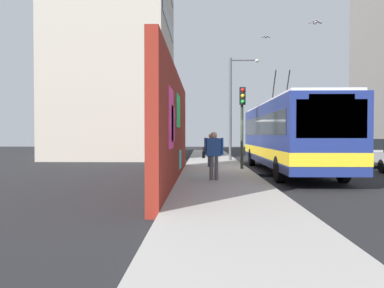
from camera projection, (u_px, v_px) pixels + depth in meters
ground_plane at (248, 171)px, 18.97m from camera, size 80.00×80.00×0.00m
sidewalk_slab at (216, 170)px, 19.01m from camera, size 48.00×3.20×0.15m
graffiti_wall at (174, 128)px, 14.41m from camera, size 12.82×0.32×4.11m
building_far_left at (116, 32)px, 30.63m from camera, size 11.11×8.48×20.17m
city_bus at (288, 134)px, 18.27m from camera, size 12.42×2.66×5.10m
parked_car_white at (362, 152)px, 22.16m from camera, size 4.76×1.82×1.58m
parked_car_black at (331, 148)px, 27.50m from camera, size 4.30×1.81×1.58m
parked_car_navy at (309, 146)px, 33.14m from camera, size 4.20×1.85×1.58m
pedestrian_midblock at (211, 147)px, 19.76m from camera, size 0.23×0.76×1.72m
pedestrian_near_wall at (214, 152)px, 13.90m from camera, size 0.24×0.77×1.75m
traffic_light at (242, 114)px, 18.50m from camera, size 0.49×0.28×3.96m
street_lamp at (234, 101)px, 24.92m from camera, size 0.44×1.95×6.66m
curbside_puddle at (267, 175)px, 16.94m from camera, size 1.37×1.37×0.00m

